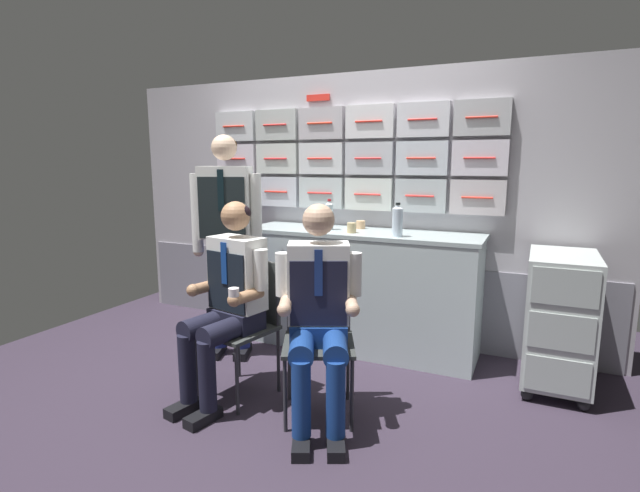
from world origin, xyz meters
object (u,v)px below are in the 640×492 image
object	(u,v)px
service_trolley	(559,317)
espresso_cup_small	(352,227)
folding_chair_left	(247,312)
sparkling_bottle_green	(398,221)
crew_member_left	(227,295)
crew_member_right	(319,307)
folding_chair_right	(319,324)
crew_member_standing	(227,228)

from	to	relation	value
service_trolley	espresso_cup_small	world-z (taller)	espresso_cup_small
folding_chair_left	sparkling_bottle_green	size ratio (longest dim) A/B	3.49
crew_member_left	crew_member_right	distance (m)	0.61
service_trolley	sparkling_bottle_green	world-z (taller)	sparkling_bottle_green
folding_chair_left	crew_member_left	world-z (taller)	crew_member_left
crew_member_left	folding_chair_right	size ratio (longest dim) A/B	1.46
folding_chair_right	crew_member_right	bearing A→B (deg)	-65.33
sparkling_bottle_green	espresso_cup_small	size ratio (longest dim) A/B	3.19
folding_chair_left	sparkling_bottle_green	distance (m)	1.21
crew_member_left	sparkling_bottle_green	bearing A→B (deg)	51.80
crew_member_left	espresso_cup_small	world-z (taller)	crew_member_left
service_trolley	folding_chair_right	xyz separation A→B (m)	(-1.29, -0.88, 0.04)
sparkling_bottle_green	espresso_cup_small	distance (m)	0.37
service_trolley	sparkling_bottle_green	bearing A→B (deg)	-177.56
crew_member_standing	sparkling_bottle_green	xyz separation A→B (m)	(1.17, 0.39, 0.07)
sparkling_bottle_green	crew_member_left	bearing A→B (deg)	-128.20
service_trolley	espresso_cup_small	distance (m)	1.51
crew_member_standing	service_trolley	bearing A→B (deg)	11.05
crew_member_left	folding_chair_right	distance (m)	0.58
crew_member_right	crew_member_standing	size ratio (longest dim) A/B	0.75
folding_chair_right	sparkling_bottle_green	xyz separation A→B (m)	(0.23, 0.83, 0.53)
folding_chair_right	crew_member_standing	size ratio (longest dim) A/B	0.51
service_trolley	crew_member_left	distance (m)	2.10
folding_chair_left	sparkling_bottle_green	bearing A→B (deg)	47.96
crew_member_standing	sparkling_bottle_green	size ratio (longest dim) A/B	6.83
service_trolley	crew_member_left	xyz separation A→B (m)	(-1.83, -1.02, 0.19)
folding_chair_left	folding_chair_right	bearing A→B (deg)	-2.23
espresso_cup_small	folding_chair_left	bearing A→B (deg)	-113.59
service_trolley	crew_member_left	world-z (taller)	crew_member_left
folding_chair_right	sparkling_bottle_green	world-z (taller)	sparkling_bottle_green
service_trolley	crew_member_right	bearing A→B (deg)	-140.09
folding_chair_left	crew_member_standing	xyz separation A→B (m)	(-0.44, 0.42, 0.46)
service_trolley	folding_chair_left	xyz separation A→B (m)	(-1.80, -0.86, 0.04)
crew_member_right	service_trolley	bearing A→B (deg)	39.91
folding_chair_left	crew_member_left	distance (m)	0.22
folding_chair_left	espresso_cup_small	world-z (taller)	espresso_cup_small
service_trolley	crew_member_right	xyz separation A→B (m)	(-1.22, -1.02, 0.20)
crew_member_left	sparkling_bottle_green	distance (m)	1.29
crew_member_left	crew_member_standing	xyz separation A→B (m)	(-0.41, 0.58, 0.30)
crew_member_right	crew_member_standing	xyz separation A→B (m)	(-1.01, 0.59, 0.30)
service_trolley	folding_chair_left	size ratio (longest dim) A/B	1.05
crew_member_left	crew_member_standing	size ratio (longest dim) A/B	0.74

